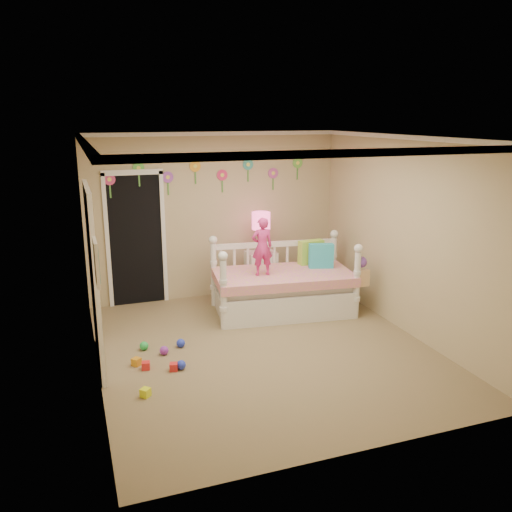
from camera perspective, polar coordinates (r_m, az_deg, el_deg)
name	(u,v)px	position (r m, az deg, el deg)	size (l,w,h in m)	color
floor	(264,349)	(6.78, 0.91, -9.93)	(4.00, 4.50, 0.01)	#7F684C
ceiling	(265,137)	(6.16, 1.01, 12.61)	(4.00, 4.50, 0.01)	white
back_wall	(215,216)	(8.44, -4.40, 4.30)	(4.00, 0.01, 2.60)	tan
left_wall	(90,264)	(5.97, -17.35, -0.81)	(0.01, 4.50, 2.60)	tan
right_wall	(407,236)	(7.27, 15.91, 2.04)	(0.01, 4.50, 2.60)	tan
crown_molding	(265,140)	(6.16, 1.01, 12.33)	(4.00, 4.50, 0.06)	white
daybed	(283,276)	(7.83, 2.90, -2.16)	(2.03, 1.09, 1.10)	white
pillow_turquoise	(321,256)	(8.03, 6.99, 0.01)	(0.37, 0.13, 0.37)	#28B5CB
pillow_lime	(311,252)	(8.23, 5.91, 0.41)	(0.39, 0.14, 0.37)	#A7E245
child	(262,247)	(7.55, 0.66, 1.02)	(0.31, 0.20, 0.84)	#D93184
nightstand	(261,275)	(8.49, 0.53, -2.00)	(0.45, 0.34, 0.75)	white
table_lamp	(261,226)	(8.30, 0.55, 3.27)	(0.29, 0.29, 0.63)	#DE1D6E
closet_doorway	(136,238)	(8.25, -12.74, 1.85)	(0.90, 0.04, 2.07)	black
flower_decals	(209,176)	(8.31, -5.07, 8.59)	(3.40, 0.02, 0.50)	#B2668C
mirror_closet	(94,278)	(6.32, -16.94, -2.26)	(0.07, 1.30, 2.10)	white
wall_picture	(96,262)	(5.03, -16.74, -0.66)	(0.05, 0.34, 0.42)	white
hanging_bag	(362,273)	(7.72, 11.25, -1.75)	(0.20, 0.16, 0.36)	beige
toy_scatter	(165,362)	(6.42, -9.73, -11.11)	(0.80, 1.30, 0.11)	#996666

